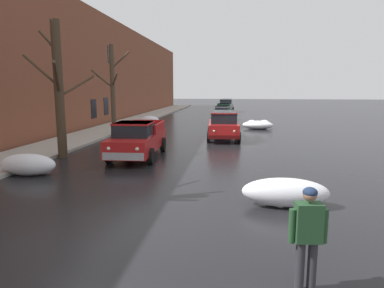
% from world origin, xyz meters
% --- Properties ---
extents(ground_plane, '(200.00, 200.00, 0.00)m').
position_xyz_m(ground_plane, '(0.00, 0.00, 0.00)').
color(ground_plane, black).
extents(left_sidewalk_slab, '(3.15, 80.00, 0.14)m').
position_xyz_m(left_sidewalk_slab, '(-6.89, 18.00, 0.07)').
color(left_sidewalk_slab, '#A8A399').
rests_on(left_sidewalk_slab, ground).
extents(brick_townhouse_facade, '(0.63, 80.00, 9.87)m').
position_xyz_m(brick_townhouse_facade, '(-8.96, 18.00, 4.93)').
color(brick_townhouse_facade, brown).
rests_on(brick_townhouse_facade, ground).
extents(snow_bank_near_corner_left, '(2.19, 1.01, 0.83)m').
position_xyz_m(snow_bank_near_corner_left, '(-4.64, 4.96, 0.39)').
color(snow_bank_near_corner_left, white).
rests_on(snow_bank_near_corner_left, ground).
extents(snow_bank_along_left_kerb, '(2.42, 0.95, 0.81)m').
position_xyz_m(snow_bank_along_left_kerb, '(4.59, 2.57, 0.39)').
color(snow_bank_along_left_kerb, white).
rests_on(snow_bank_along_left_kerb, ground).
extents(snow_bank_near_corner_right, '(2.47, 1.37, 0.75)m').
position_xyz_m(snow_bank_near_corner_right, '(5.00, 21.19, 0.35)').
color(snow_bank_near_corner_right, white).
rests_on(snow_bank_near_corner_right, ground).
extents(snow_bank_along_right_kerb, '(1.66, 1.15, 0.85)m').
position_xyz_m(snow_bank_along_right_kerb, '(-4.43, 22.89, 0.41)').
color(snow_bank_along_right_kerb, white).
rests_on(snow_bank_along_right_kerb, ground).
extents(bare_tree_second_along_sidewalk, '(2.66, 3.57, 6.40)m').
position_xyz_m(bare_tree_second_along_sidewalk, '(-5.06, 8.35, 3.30)').
color(bare_tree_second_along_sidewalk, '#423323').
rests_on(bare_tree_second_along_sidewalk, ground).
extents(bare_tree_mid_block, '(2.91, 1.73, 6.15)m').
position_xyz_m(bare_tree_mid_block, '(-5.08, 15.51, 3.20)').
color(bare_tree_mid_block, '#4C3D2D').
rests_on(bare_tree_mid_block, ground).
extents(pickup_truck_red_approaching_near_lane, '(2.26, 5.43, 1.76)m').
position_xyz_m(pickup_truck_red_approaching_near_lane, '(-1.47, 8.81, 0.88)').
color(pickup_truck_red_approaching_near_lane, red).
rests_on(pickup_truck_red_approaching_near_lane, ground).
extents(suv_red_parked_kerbside_close, '(2.25, 4.56, 1.82)m').
position_xyz_m(suv_red_parked_kerbside_close, '(2.40, 15.15, 0.99)').
color(suv_red_parked_kerbside_close, red).
rests_on(suv_red_parked_kerbside_close, ground).
extents(sedan_darkblue_parked_kerbside_mid, '(1.90, 4.20, 1.42)m').
position_xyz_m(sedan_darkblue_parked_kerbside_mid, '(2.00, 22.55, 0.75)').
color(sedan_darkblue_parked_kerbside_mid, navy).
rests_on(sedan_darkblue_parked_kerbside_mid, ground).
extents(sedan_silver_parked_far_down_block, '(1.99, 4.05, 1.42)m').
position_xyz_m(sedan_silver_parked_far_down_block, '(1.73, 29.00, 0.75)').
color(sedan_silver_parked_far_down_block, '#B7B7BC').
rests_on(sedan_silver_parked_far_down_block, ground).
extents(sedan_green_queued_behind_truck, '(2.03, 3.96, 1.42)m').
position_xyz_m(sedan_green_queued_behind_truck, '(1.71, 35.06, 0.75)').
color(sedan_green_queued_behind_truck, '#1E5633').
rests_on(sedan_green_queued_behind_truck, ground).
extents(suv_grey_at_far_intersection, '(2.12, 4.62, 1.82)m').
position_xyz_m(suv_grey_at_far_intersection, '(1.86, 41.18, 0.99)').
color(suv_grey_at_far_intersection, slate).
rests_on(suv_grey_at_far_intersection, ground).
extents(pedestrian_with_coffee, '(0.64, 0.40, 1.76)m').
position_xyz_m(pedestrian_with_coffee, '(4.35, -1.56, 1.04)').
color(pedestrian_with_coffee, '#2D2D33').
rests_on(pedestrian_with_coffee, ground).
extents(fire_hydrant, '(0.42, 0.22, 0.71)m').
position_xyz_m(fire_hydrant, '(-5.39, 5.27, 0.36)').
color(fire_hydrant, '#B21E19').
rests_on(fire_hydrant, ground).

